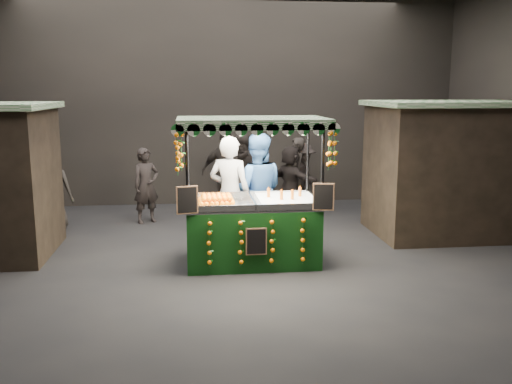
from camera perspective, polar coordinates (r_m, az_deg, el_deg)
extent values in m
plane|color=black|center=(9.19, -2.85, -7.41)|extent=(12.00, 12.00, 0.00)
cube|color=black|center=(13.73, -4.36, 9.16)|extent=(12.00, 0.10, 5.00)
cube|color=black|center=(3.78, 1.94, 5.46)|extent=(12.00, 0.10, 5.00)
cube|color=black|center=(11.47, 19.07, 2.06)|extent=(2.80, 2.00, 2.50)
cube|color=#104A17|center=(11.36, 19.46, 8.55)|extent=(3.00, 2.20, 0.10)
cube|color=black|center=(9.13, -0.42, -4.36)|extent=(2.11, 1.15, 0.96)
cube|color=silver|center=(9.02, -0.42, -1.29)|extent=(2.11, 1.15, 0.04)
cylinder|color=black|center=(8.40, -7.00, -1.06)|extent=(0.05, 0.05, 2.30)
cylinder|color=black|center=(8.63, 6.77, -0.74)|extent=(0.05, 0.05, 2.30)
cylinder|color=black|center=(9.47, -6.98, 0.27)|extent=(0.05, 0.05, 2.30)
cylinder|color=black|center=(9.68, 5.28, 0.52)|extent=(0.05, 0.05, 2.30)
cube|color=#104A17|center=(8.84, -0.43, 7.39)|extent=(2.35, 1.39, 0.08)
cube|color=white|center=(9.09, 3.19, -0.85)|extent=(0.94, 1.04, 0.08)
cube|color=black|center=(8.33, -7.08, -0.82)|extent=(0.32, 0.09, 0.42)
cube|color=black|center=(8.57, 6.93, -0.50)|extent=(0.32, 0.09, 0.42)
cube|color=black|center=(8.53, 0.03, -5.11)|extent=(0.33, 0.02, 0.42)
imported|color=gray|center=(9.74, -2.70, -0.18)|extent=(0.87, 0.74, 2.03)
imported|color=#294D85|center=(9.99, 0.08, 0.17)|extent=(1.09, 0.90, 2.06)
imported|color=black|center=(12.02, -11.20, 0.65)|extent=(0.70, 0.63, 1.61)
imported|color=black|center=(11.96, -1.23, 1.46)|extent=(0.98, 0.80, 1.88)
imported|color=black|center=(12.61, -3.03, 2.06)|extent=(1.20, 0.67, 1.94)
imported|color=#292322|center=(13.26, 4.88, 1.64)|extent=(1.00, 1.16, 1.56)
imported|color=#292421|center=(11.91, -20.31, 0.36)|extent=(0.88, 0.61, 1.71)
imported|color=black|center=(12.77, 3.59, 1.29)|extent=(1.08, 1.49, 1.55)
imported|color=black|center=(12.94, 4.12, 1.78)|extent=(0.56, 0.71, 1.72)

